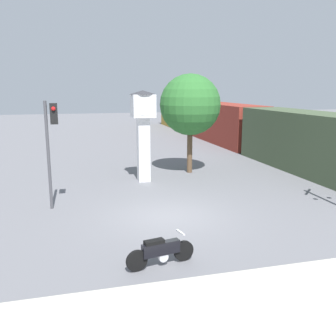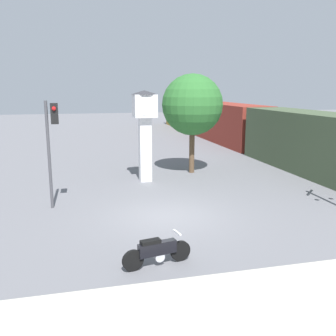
# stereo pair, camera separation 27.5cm
# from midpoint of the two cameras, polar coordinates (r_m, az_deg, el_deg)

# --- Properties ---
(ground_plane) EXTENTS (120.00, 120.00, 0.00)m
(ground_plane) POSITION_cam_midpoint_polar(r_m,az_deg,el_deg) (14.23, -0.58, -7.39)
(ground_plane) COLOR slate
(motorcycle) EXTENTS (1.97, 0.58, 0.88)m
(motorcycle) POSITION_cam_midpoint_polar(r_m,az_deg,el_deg) (10.37, -1.90, -12.57)
(motorcycle) COLOR black
(motorcycle) RESTS_ON ground_plane
(clock_tower) EXTENTS (1.35, 1.35, 4.64)m
(clock_tower) POSITION_cam_midpoint_polar(r_m,az_deg,el_deg) (19.06, -4.23, 7.07)
(clock_tower) COLOR white
(clock_tower) RESTS_ON ground_plane
(freight_train) EXTENTS (2.80, 35.64, 3.40)m
(freight_train) POSITION_cam_midpoint_polar(r_m,az_deg,el_deg) (33.67, 8.41, 6.78)
(freight_train) COLOR #425138
(freight_train) RESTS_ON ground_plane
(traffic_light) EXTENTS (0.50, 0.35, 4.28)m
(traffic_light) POSITION_cam_midpoint_polar(r_m,az_deg,el_deg) (15.26, -17.90, 4.71)
(traffic_light) COLOR #47474C
(traffic_light) RESTS_ON ground_plane
(street_tree) EXTENTS (3.38, 3.38, 5.53)m
(street_tree) POSITION_cam_midpoint_polar(r_m,az_deg,el_deg) (21.02, 3.03, 9.57)
(street_tree) COLOR brown
(street_tree) RESTS_ON ground_plane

